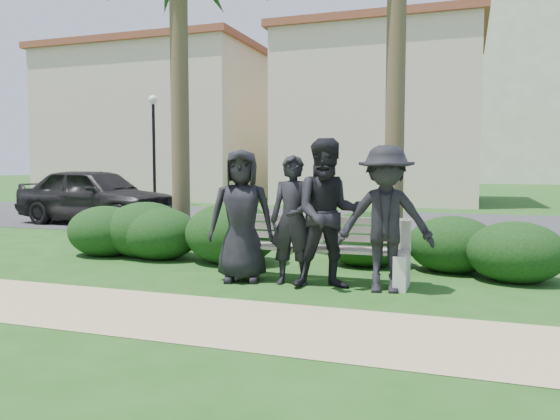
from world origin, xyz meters
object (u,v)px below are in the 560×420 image
(car_a, at_px, (96,196))
(man_c, at_px, (329,214))
(man_a, at_px, (241,216))
(man_d, at_px, (386,219))
(street_lamp, at_px, (154,130))
(park_bench, at_px, (317,253))
(man_b, at_px, (293,220))

(car_a, bearing_deg, man_c, -120.81)
(man_a, bearing_deg, car_a, 123.09)
(man_c, distance_m, man_d, 0.69)
(street_lamp, xyz_separation_m, park_bench, (9.77, -11.74, -2.57))
(park_bench, xyz_separation_m, man_c, (0.23, -0.34, 0.56))
(man_a, height_order, man_b, man_a)
(street_lamp, bearing_deg, man_a, -53.77)
(street_lamp, bearing_deg, man_d, -48.42)
(street_lamp, xyz_separation_m, man_b, (9.52, -12.00, -2.12))
(park_bench, distance_m, man_b, 0.58)
(park_bench, xyz_separation_m, man_a, (-0.95, -0.29, 0.50))
(man_d, bearing_deg, man_c, 173.27)
(man_b, xyz_separation_m, car_a, (-7.23, 5.46, -0.08))
(park_bench, bearing_deg, car_a, 145.36)
(man_a, xyz_separation_m, man_c, (1.19, -0.05, 0.06))
(street_lamp, bearing_deg, park_bench, -50.24)
(man_c, height_order, car_a, man_c)
(street_lamp, bearing_deg, car_a, -70.76)
(car_a, bearing_deg, park_bench, -119.93)
(man_a, xyz_separation_m, car_a, (-6.53, 5.49, -0.12))
(man_b, relative_size, man_d, 0.94)
(park_bench, bearing_deg, man_b, -132.84)
(man_b, relative_size, man_c, 0.89)
(street_lamp, xyz_separation_m, man_d, (10.69, -12.05, -2.06))
(man_d, bearing_deg, man_a, 170.47)
(man_c, distance_m, car_a, 9.49)
(man_a, distance_m, man_b, 0.71)
(man_b, relative_size, car_a, 0.38)
(man_c, relative_size, man_d, 1.06)
(park_bench, relative_size, man_d, 1.34)
(park_bench, bearing_deg, man_a, -162.89)
(park_bench, relative_size, man_b, 1.42)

